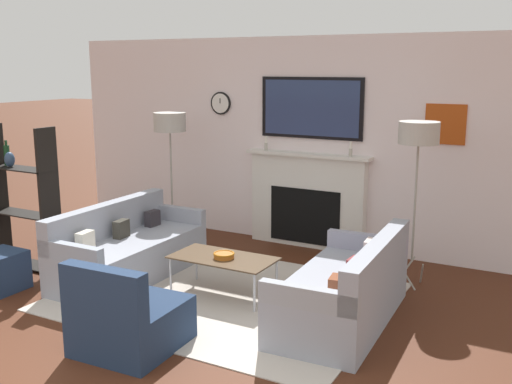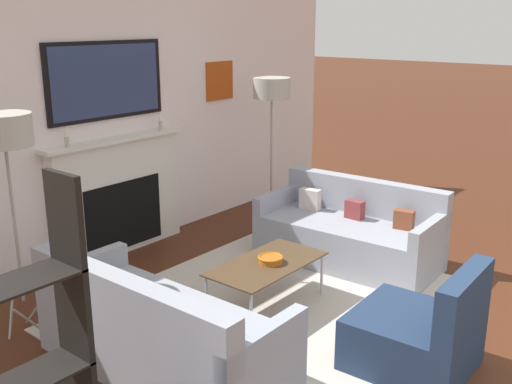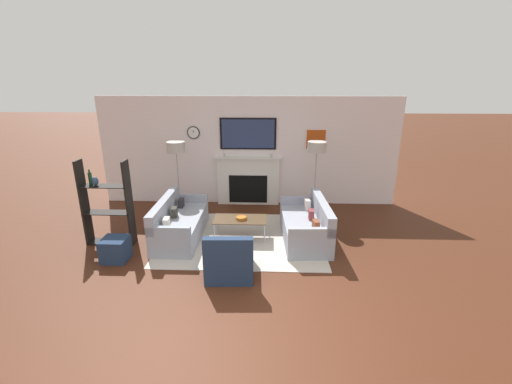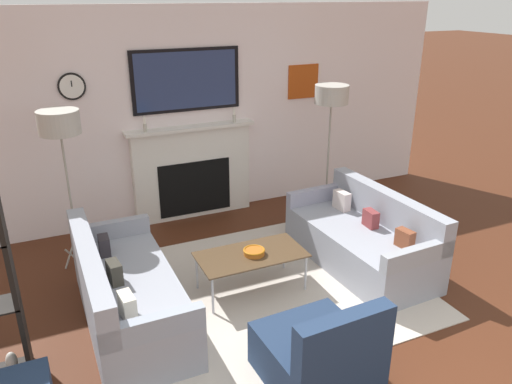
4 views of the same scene
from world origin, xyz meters
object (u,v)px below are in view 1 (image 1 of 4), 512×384
(armchair, at_px, (128,321))
(decorative_bowl, at_px, (224,255))
(floor_lamp_right, at_px, (419,136))
(shelf_unit, at_px, (23,201))
(coffee_table, at_px, (223,260))
(ottoman, at_px, (1,271))
(couch_right, at_px, (346,292))
(couch_left, at_px, (127,251))
(floor_lamp_left, at_px, (170,124))

(armchair, relative_size, decorative_bowl, 3.87)
(floor_lamp_right, xyz_separation_m, shelf_unit, (-4.15, -1.55, -0.83))
(coffee_table, height_order, ottoman, ottoman)
(coffee_table, distance_m, ottoman, 2.37)
(decorative_bowl, bearing_deg, ottoman, -155.91)
(coffee_table, xyz_separation_m, decorative_bowl, (0.02, -0.02, 0.06))
(decorative_bowl, bearing_deg, shelf_unit, -173.13)
(couch_right, bearing_deg, floor_lamp_right, 76.76)
(coffee_table, xyz_separation_m, ottoman, (-2.14, -0.99, -0.18))
(couch_left, height_order, armchair, couch_left)
(couch_right, bearing_deg, shelf_unit, -175.48)
(armchair, relative_size, floor_lamp_left, 0.48)
(shelf_unit, distance_m, ottoman, 0.96)
(couch_right, height_order, ottoman, couch_right)
(armchair, distance_m, ottoman, 2.13)
(couch_left, distance_m, armchair, 1.82)
(coffee_table, bearing_deg, floor_lamp_left, 141.59)
(decorative_bowl, distance_m, ottoman, 2.39)
(floor_lamp_right, bearing_deg, couch_right, -103.24)
(coffee_table, relative_size, floor_lamp_right, 0.60)
(couch_left, height_order, ottoman, couch_left)
(couch_right, distance_m, decorative_bowl, 1.32)
(couch_right, bearing_deg, couch_left, -179.91)
(couch_right, bearing_deg, ottoman, -164.45)
(coffee_table, bearing_deg, floor_lamp_right, 36.87)
(couch_left, bearing_deg, couch_right, 0.09)
(couch_right, bearing_deg, floor_lamp_left, 156.61)
(couch_right, relative_size, floor_lamp_left, 1.04)
(couch_right, xyz_separation_m, ottoman, (-3.48, -0.97, -0.08))
(couch_right, xyz_separation_m, coffee_table, (-1.33, 0.02, 0.09))
(coffee_table, height_order, decorative_bowl, decorative_bowl)
(decorative_bowl, xyz_separation_m, floor_lamp_right, (1.60, 1.24, 1.18))
(armchair, xyz_separation_m, floor_lamp_left, (-1.48, 2.63, 1.34))
(armchair, bearing_deg, ottoman, 168.67)
(decorative_bowl, relative_size, floor_lamp_left, 0.12)
(shelf_unit, xyz_separation_m, ottoman, (0.38, -0.66, -0.59))
(couch_left, distance_m, floor_lamp_right, 3.40)
(coffee_table, height_order, floor_lamp_left, floor_lamp_left)
(decorative_bowl, relative_size, floor_lamp_right, 0.12)
(floor_lamp_right, relative_size, ottoman, 4.06)
(couch_right, height_order, floor_lamp_right, floor_lamp_right)
(couch_left, bearing_deg, armchair, -49.31)
(floor_lamp_left, distance_m, shelf_unit, 2.00)
(couch_right, relative_size, armchair, 2.17)
(floor_lamp_right, bearing_deg, couch_left, -156.54)
(floor_lamp_right, bearing_deg, floor_lamp_left, -180.00)
(coffee_table, bearing_deg, couch_left, -178.78)
(decorative_bowl, height_order, floor_lamp_right, floor_lamp_right)
(armchair, xyz_separation_m, ottoman, (-2.09, 0.42, -0.05))
(ottoman, bearing_deg, couch_right, 15.55)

